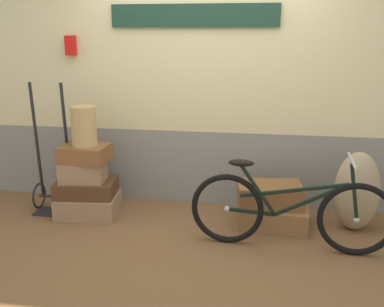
% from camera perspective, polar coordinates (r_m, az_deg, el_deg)
% --- Properties ---
extents(ground, '(9.78, 5.20, 0.06)m').
position_cam_1_polar(ground, '(4.24, 0.50, -10.41)').
color(ground, brown).
extents(station_building, '(7.78, 0.74, 2.82)m').
position_cam_1_polar(station_building, '(4.67, 2.30, 10.42)').
color(station_building, gray).
rests_on(station_building, ground).
extents(suitcase_0, '(0.64, 0.51, 0.21)m').
position_cam_1_polar(suitcase_0, '(4.69, -13.10, -6.43)').
color(suitcase_0, '#937051').
rests_on(suitcase_0, ground).
extents(suitcase_1, '(0.62, 0.49, 0.15)m').
position_cam_1_polar(suitcase_1, '(4.65, -13.36, -4.27)').
color(suitcase_1, '#4C2D19').
rests_on(suitcase_1, suitcase_0).
extents(suitcase_2, '(0.46, 0.35, 0.20)m').
position_cam_1_polar(suitcase_2, '(4.58, -13.75, -2.24)').
color(suitcase_2, '#937051').
rests_on(suitcase_2, suitcase_1).
extents(suitcase_3, '(0.48, 0.38, 0.17)m').
position_cam_1_polar(suitcase_3, '(4.54, -13.59, 0.02)').
color(suitcase_3, brown).
rests_on(suitcase_3, suitcase_2).
extents(suitcase_4, '(0.66, 0.47, 0.21)m').
position_cam_1_polar(suitcase_4, '(4.38, 10.49, -7.88)').
color(suitcase_4, olive).
rests_on(suitcase_4, ground).
extents(suitcase_5, '(0.64, 0.46, 0.21)m').
position_cam_1_polar(suitcase_5, '(4.31, 9.92, -5.22)').
color(suitcase_5, brown).
rests_on(suitcase_5, suitcase_4).
extents(wicker_basket, '(0.24, 0.24, 0.39)m').
position_cam_1_polar(wicker_basket, '(4.46, -13.68, 3.42)').
color(wicker_basket, tan).
rests_on(wicker_basket, suitcase_3).
extents(luggage_trolley, '(0.41, 0.36, 1.34)m').
position_cam_1_polar(luggage_trolley, '(4.84, -17.26, -3.34)').
color(luggage_trolley, black).
rests_on(luggage_trolley, ground).
extents(burlap_sack, '(0.41, 0.35, 0.76)m').
position_cam_1_polar(burlap_sack, '(4.42, 20.35, -4.57)').
color(burlap_sack, '#9E8966').
rests_on(burlap_sack, ground).
extents(bicycle, '(1.71, 0.46, 0.83)m').
position_cam_1_polar(bicycle, '(3.88, 12.35, -7.28)').
color(bicycle, black).
rests_on(bicycle, ground).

